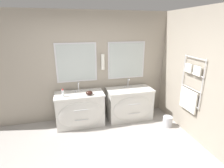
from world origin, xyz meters
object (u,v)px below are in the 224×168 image
object	(u,v)px
vanity_left	(80,109)
amenity_bowl	(89,93)
vanity_right	(130,104)
waste_bin	(167,121)
toiletry_bottle	(63,93)

from	to	relation	value
vanity_left	amenity_bowl	world-z (taller)	amenity_bowl
vanity_right	waste_bin	bearing A→B (deg)	-38.22
vanity_left	waste_bin	bearing A→B (deg)	-16.42
vanity_right	waste_bin	xyz separation A→B (m)	(0.74, -0.58, -0.27)
vanity_left	waste_bin	xyz separation A→B (m)	(1.97, -0.58, -0.27)
vanity_right	waste_bin	size ratio (longest dim) A/B	4.63
vanity_right	waste_bin	world-z (taller)	vanity_right
waste_bin	amenity_bowl	bearing A→B (deg)	164.68
vanity_right	vanity_left	bearing A→B (deg)	180.00
toiletry_bottle	amenity_bowl	size ratio (longest dim) A/B	1.13
vanity_left	waste_bin	distance (m)	2.07
toiletry_bottle	waste_bin	world-z (taller)	toiletry_bottle
amenity_bowl	waste_bin	world-z (taller)	amenity_bowl
vanity_right	toiletry_bottle	world-z (taller)	toiletry_bottle
amenity_bowl	vanity_left	bearing A→B (deg)	155.19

